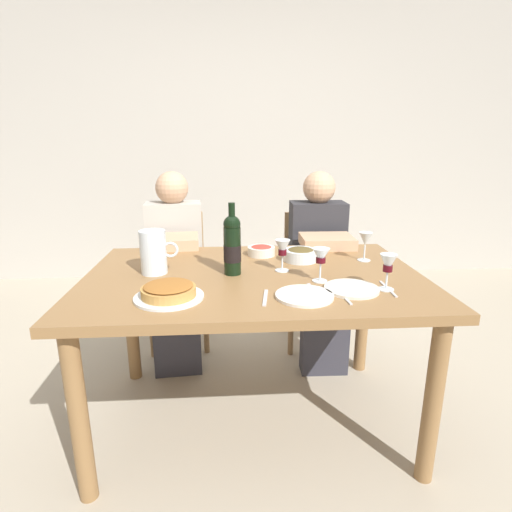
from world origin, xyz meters
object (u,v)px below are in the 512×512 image
Objects in this scene: diner_left at (175,263)px; chair_right at (312,269)px; water_pitcher at (154,255)px; dinner_plate_right_setting at (352,289)px; wine_glass_left_diner at (321,257)px; olive_bowl at (300,254)px; wine_glass_centre at (388,265)px; diner_right at (320,262)px; chair_left at (178,270)px; salad_bowl at (261,250)px; dining_table at (254,293)px; wine_glass_right_diner at (365,240)px; wine_glass_spare at (282,249)px; baked_tart at (169,291)px; wine_bottle at (232,245)px; dinner_plate_left_setting at (304,296)px.

chair_right is at bearing -173.09° from diner_left.
dinner_plate_right_setting is (0.82, -0.28, -0.08)m from water_pitcher.
olive_bowl is at bearing 95.20° from wine_glass_left_diner.
diner_right is (-0.07, 0.87, -0.25)m from wine_glass_centre.
diner_right reaches higher than chair_left.
chair_left is 1.00× the size of chair_right.
dinner_plate_right_setting is at bearing 178.73° from wine_glass_centre.
water_pitcher is 0.94m from chair_left.
dining_table is at bearing -100.88° from salad_bowl.
diner_left is (-1.00, 0.51, -0.25)m from wine_glass_right_diner.
wine_glass_left_diner is 1.07m from chair_right.
diner_left is at bearing 153.16° from wine_glass_right_diner.
wine_glass_spare is at bearing 132.24° from dinner_plate_right_setting.
salad_bowl reaches higher than dinner_plate_right_setting.
chair_left is at bearing 90.76° from water_pitcher.
wine_glass_left_diner is at bearing -63.23° from salad_bowl.
salad_bowl is 0.53m from wine_glass_right_diner.
olive_bowl is at bearing 38.50° from baked_tart.
diner_right reaches higher than chair_right.
diner_right is (0.17, 0.75, -0.25)m from wine_glass_left_diner.
olive_bowl is 0.15× the size of diner_left.
baked_tart is (0.11, -0.31, -0.06)m from water_pitcher.
wine_glass_right_diner is 0.79m from chair_right.
olive_bowl is at bearing 176.00° from wine_glass_right_diner.
wine_glass_left_diner is 0.99× the size of wine_glass_centre.
chair_right is at bearing 79.79° from wine_glass_left_diner.
wine_glass_spare reaches higher than wine_glass_left_diner.
wine_glass_left_diner reaches higher than chair_right.
water_pitcher is at bearing 163.82° from wine_glass_centre.
wine_glass_centre is 1.55m from chair_left.
wine_bottle is 1.90× the size of olive_bowl.
wine_glass_left_diner is at bearing 60.68° from dinner_plate_left_setting.
olive_bowl is at bearing 81.83° from dinner_plate_left_setting.
salad_bowl is at bearing 105.27° from wine_glass_spare.
wine_bottle is 2.19× the size of wine_glass_spare.
diner_right is at bearing 104.14° from wine_glass_right_diner.
chair_right reaches higher than dinner_plate_left_setting.
diner_right is at bearing 73.59° from dinner_plate_left_setting.
wine_glass_spare is (-0.14, 0.16, -0.00)m from wine_glass_left_diner.
chair_left reaches higher than dinner_plate_left_setting.
wine_bottle is 0.28× the size of diner_right.
water_pitcher is 0.90× the size of dinner_plate_right_setting.
dinner_plate_right_setting is (0.13, -0.43, -0.03)m from olive_bowl.
water_pitcher is at bearing -152.36° from salad_bowl.
wine_bottle reaches higher than dinner_plate_right_setting.
wine_glass_left_diner is (0.37, -0.13, -0.03)m from wine_bottle.
dinner_plate_right_setting is (-0.19, -0.41, -0.10)m from wine_glass_right_diner.
dinner_plate_right_setting is 1.45m from chair_left.
dinner_plate_right_setting is 0.25× the size of chair_left.
baked_tart is 0.23× the size of diner_left.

